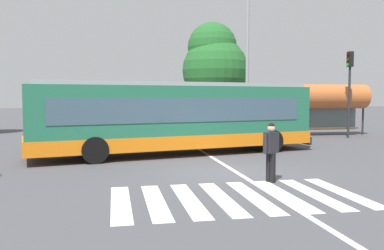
% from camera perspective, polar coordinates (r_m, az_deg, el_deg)
% --- Properties ---
extents(ground_plane, '(160.00, 160.00, 0.00)m').
position_cam_1_polar(ground_plane, '(13.18, 4.68, -6.73)').
color(ground_plane, '#47474C').
extents(city_transit_bus, '(12.55, 4.99, 3.06)m').
position_cam_1_polar(city_transit_bus, '(17.13, -2.27, 1.12)').
color(city_transit_bus, black).
rests_on(city_transit_bus, ground_plane).
extents(pedestrian_crossing_street, '(0.52, 0.42, 1.72)m').
position_cam_1_polar(pedestrian_crossing_street, '(11.74, 11.18, -3.34)').
color(pedestrian_crossing_street, black).
rests_on(pedestrian_crossing_street, ground_plane).
extents(parked_car_blue, '(2.01, 4.57, 1.35)m').
position_cam_1_polar(parked_car_blue, '(29.16, -10.15, 0.65)').
color(parked_car_blue, black).
rests_on(parked_car_blue, ground_plane).
extents(parked_car_silver, '(2.01, 4.57, 1.35)m').
position_cam_1_polar(parked_car_silver, '(29.26, -5.15, 0.71)').
color(parked_car_silver, black).
rests_on(parked_car_silver, ground_plane).
extents(parked_car_champagne, '(1.94, 4.54, 1.35)m').
position_cam_1_polar(parked_car_champagne, '(29.28, 0.52, 0.72)').
color(parked_car_champagne, black).
rests_on(parked_car_champagne, ground_plane).
extents(parked_car_red, '(2.05, 4.59, 1.35)m').
position_cam_1_polar(parked_car_red, '(30.35, 4.99, 0.83)').
color(parked_car_red, black).
rests_on(parked_car_red, ground_plane).
extents(traffic_light_far_corner, '(0.33, 0.32, 5.13)m').
position_cam_1_polar(traffic_light_far_corner, '(25.73, 21.50, 5.89)').
color(traffic_light_far_corner, '#28282B').
rests_on(traffic_light_far_corner, ground_plane).
extents(bus_stop_shelter, '(4.48, 1.54, 3.25)m').
position_cam_1_polar(bus_stop_shelter, '(27.11, 19.37, 3.72)').
color(bus_stop_shelter, '#28282B').
rests_on(bus_stop_shelter, ground_plane).
extents(twin_arm_street_lamp, '(5.26, 0.32, 10.23)m').
position_cam_1_polar(twin_arm_street_lamp, '(26.01, 7.90, 12.37)').
color(twin_arm_street_lamp, '#939399').
rests_on(twin_arm_street_lamp, ground_plane).
extents(background_tree_right, '(5.09, 5.09, 8.20)m').
position_cam_1_polar(background_tree_right, '(31.38, 3.19, 8.73)').
color(background_tree_right, brown).
rests_on(background_tree_right, ground_plane).
extents(crosswalk_painted_stripes, '(6.08, 3.34, 0.01)m').
position_cam_1_polar(crosswalk_painted_stripes, '(10.03, 6.47, -10.17)').
color(crosswalk_painted_stripes, silver).
rests_on(crosswalk_painted_stripes, ground_plane).
extents(lane_center_line, '(0.16, 24.00, 0.01)m').
position_cam_1_polar(lane_center_line, '(15.18, 4.00, -5.29)').
color(lane_center_line, silver).
rests_on(lane_center_line, ground_plane).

